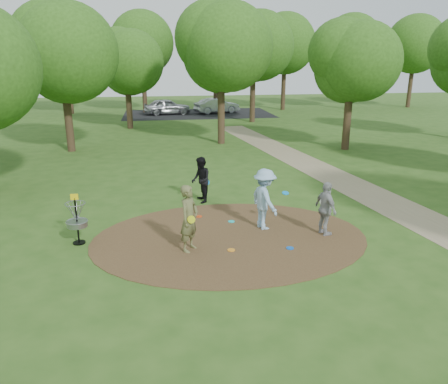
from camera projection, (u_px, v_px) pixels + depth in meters
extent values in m
plane|color=#2D5119|center=(230.00, 238.00, 13.34)|extent=(100.00, 100.00, 0.00)
cylinder|color=#47301C|center=(230.00, 238.00, 13.34)|extent=(8.40, 8.40, 0.02)
cube|color=#8C7A5B|center=(393.00, 206.00, 16.20)|extent=(7.55, 39.89, 0.01)
cube|color=black|center=(198.00, 114.00, 41.93)|extent=(14.00, 8.00, 0.01)
imported|color=brown|center=(189.00, 218.00, 12.21)|extent=(0.78, 0.85, 1.94)
cylinder|color=#E4F11A|center=(191.00, 220.00, 11.98)|extent=(0.22, 0.10, 0.22)
imported|color=#93BADC|center=(264.00, 199.00, 13.80)|extent=(1.07, 1.43, 1.97)
cylinder|color=#0C82D2|center=(285.00, 193.00, 13.88)|extent=(0.22, 0.22, 0.08)
imported|color=black|center=(201.00, 180.00, 16.37)|extent=(0.73, 0.90, 1.74)
cylinder|color=#0D8CDE|center=(207.00, 182.00, 16.40)|extent=(0.22, 0.07, 0.22)
imported|color=#9A9B9D|center=(326.00, 209.00, 13.33)|extent=(0.63, 1.07, 1.70)
cylinder|color=silver|center=(323.00, 201.00, 13.27)|extent=(0.23, 0.10, 0.22)
cylinder|color=#1ACAD0|center=(231.00, 221.00, 14.59)|extent=(0.22, 0.22, 0.02)
cylinder|color=blue|center=(290.00, 248.00, 12.56)|extent=(0.22, 0.22, 0.02)
cylinder|color=red|center=(199.00, 216.00, 15.04)|extent=(0.22, 0.22, 0.02)
imported|color=#A0A2A8|center=(167.00, 107.00, 41.24)|extent=(4.55, 2.34, 1.48)
imported|color=#9DA1A5|center=(217.00, 106.00, 42.16)|extent=(4.56, 2.68, 1.42)
cylinder|color=orange|center=(231.00, 250.00, 12.44)|extent=(0.22, 0.22, 0.02)
cylinder|color=black|center=(77.00, 222.00, 12.76)|extent=(0.05, 0.05, 1.35)
cylinder|color=black|center=(79.00, 243.00, 12.95)|extent=(0.36, 0.36, 0.04)
cylinder|color=gray|center=(77.00, 224.00, 12.77)|extent=(0.60, 0.60, 0.16)
torus|color=gray|center=(77.00, 221.00, 12.75)|extent=(0.63, 0.63, 0.03)
torus|color=gray|center=(75.00, 203.00, 12.59)|extent=(0.58, 0.58, 0.02)
cube|color=yellow|center=(74.00, 197.00, 12.53)|extent=(0.22, 0.02, 0.18)
cylinder|color=#332316|center=(68.00, 118.00, 24.94)|extent=(0.44, 0.44, 3.80)
sphere|color=#294F15|center=(62.00, 56.00, 23.92)|extent=(5.42, 5.42, 5.42)
cylinder|color=#332316|center=(221.00, 110.00, 27.16)|extent=(0.44, 0.44, 4.18)
sphere|color=#294F15|center=(221.00, 50.00, 26.10)|extent=(5.28, 5.28, 5.28)
cylinder|color=#332316|center=(347.00, 119.00, 25.46)|extent=(0.44, 0.44, 3.61)
sphere|color=#294F15|center=(352.00, 65.00, 24.56)|extent=(4.43, 4.43, 4.43)
cylinder|color=#332316|center=(129.00, 106.00, 32.98)|extent=(0.44, 0.44, 3.42)
sphere|color=#294F15|center=(126.00, 65.00, 32.09)|extent=(4.66, 4.66, 4.66)
cylinder|color=#332316|center=(253.00, 95.00, 36.21)|extent=(0.44, 0.44, 4.37)
sphere|color=#294F15|center=(253.00, 48.00, 35.11)|extent=(5.55, 5.55, 5.55)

